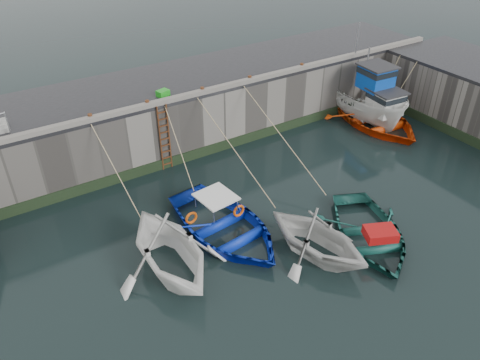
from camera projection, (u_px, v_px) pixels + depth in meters
ground at (345, 282)px, 15.94m from camera, size 120.00×120.00×0.00m
quay_back at (179, 109)px, 23.86m from camera, size 30.00×5.00×3.00m
road_back at (177, 80)px, 22.98m from camera, size 30.00×5.00×0.16m
kerb_back at (200, 92)px, 21.23m from camera, size 30.00×0.30×0.20m
algae_back at (204, 151)px, 22.78m from camera, size 30.00×0.08×0.50m
ladder at (165, 138)px, 21.11m from camera, size 0.51×0.08×3.20m
boat_near_white at (171, 269)px, 16.48m from camera, size 4.16×4.82×2.53m
boat_near_white_rope at (126, 206)px, 19.54m from camera, size 0.04×4.53×3.10m
boat_near_blue at (225, 233)px, 18.09m from camera, size 4.67×6.11×1.18m
boat_near_blue_rope at (179, 184)px, 20.92m from camera, size 0.04×4.02×3.10m
boat_near_blacktrim at (315, 254)px, 17.12m from camera, size 4.47×4.89×2.20m
boat_near_blacktrim_rope at (237, 183)px, 20.92m from camera, size 0.04×6.40×3.10m
boat_near_navy at (368, 238)px, 17.84m from camera, size 5.25×5.95×1.02m
boat_near_navy_rope at (280, 171)px, 21.79m from camera, size 0.04×6.78×3.10m
boat_far_white at (364, 102)px, 25.80m from camera, size 2.71×6.21×5.34m
boat_far_orange at (375, 118)px, 25.50m from camera, size 4.99×6.57×4.28m
fish_crate at (163, 93)px, 21.08m from camera, size 0.61×0.52×0.28m
bollard_a at (90, 117)px, 19.06m from camera, size 0.18×0.18×0.28m
bollard_b at (147, 103)px, 20.17m from camera, size 0.18×0.18×0.28m
bollard_c at (202, 90)px, 21.37m from camera, size 0.18×0.18×0.28m
bollard_d at (250, 79)px, 22.53m from camera, size 0.18×0.18×0.28m
bollard_e at (302, 66)px, 23.95m from camera, size 0.18×0.18×0.28m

